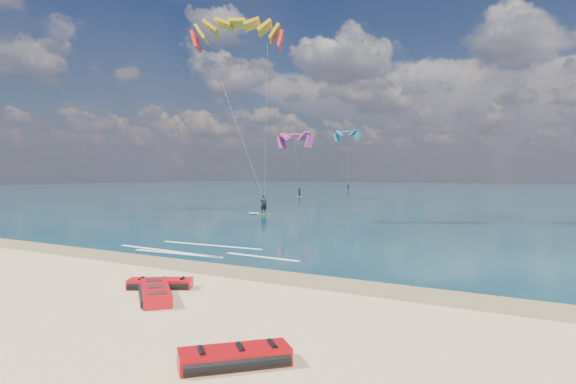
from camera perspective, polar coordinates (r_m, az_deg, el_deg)
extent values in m
plane|color=tan|center=(56.28, 13.50, -2.03)|extent=(320.00, 320.00, 0.00)
cube|color=brown|center=(24.08, -14.75, -7.42)|extent=(320.00, 2.40, 0.01)
cube|color=#082430|center=(118.77, 22.98, -0.01)|extent=(320.00, 200.00, 0.04)
cube|color=gold|center=(49.52, -2.73, -2.44)|extent=(1.34, 1.19, 0.06)
imported|color=black|center=(49.46, -2.73, -1.36)|extent=(0.75, 0.58, 1.82)
cylinder|color=black|center=(49.02, -2.63, -1.08)|extent=(0.46, 0.38, 0.04)
cube|color=white|center=(24.22, -2.91, -7.20)|extent=(4.20, 0.54, 0.01)
cube|color=white|center=(25.81, -12.29, -6.67)|extent=(5.23, 0.52, 0.01)
cube|color=white|center=(26.71, -13.15, -6.39)|extent=(7.30, 0.71, 0.01)
cube|color=white|center=(28.38, -8.58, -5.86)|extent=(6.56, 0.48, 0.01)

